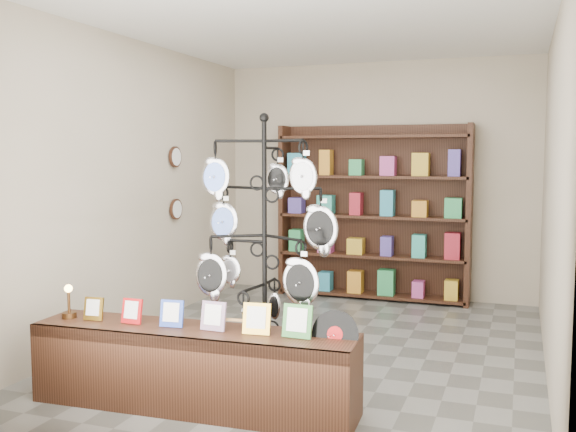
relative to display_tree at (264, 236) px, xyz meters
The scene contains 6 objects.
ground 1.81m from the display_tree, 89.69° to the left, with size 5.00×5.00×0.00m, color slate.
room_envelope 1.47m from the display_tree, 89.69° to the left, with size 5.00×5.00×5.00m.
display_tree is the anchor object (origin of this frame).
front_shelf 1.08m from the display_tree, 138.60° to the right, with size 2.40×0.61×0.84m.
back_shelving 3.63m from the display_tree, 89.89° to the left, with size 2.42×0.36×2.20m.
wall_clocks 2.91m from the display_tree, 132.71° to the left, with size 0.03×0.24×0.84m.
Camera 1 is at (1.76, -5.66, 1.81)m, focal length 40.00 mm.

